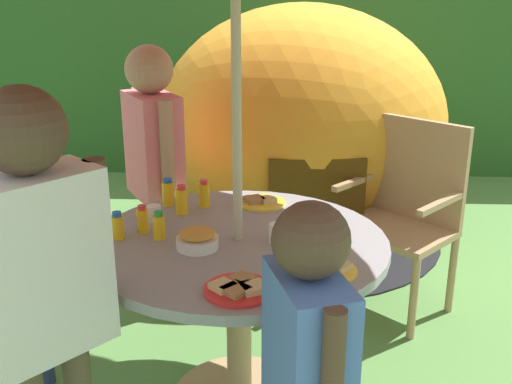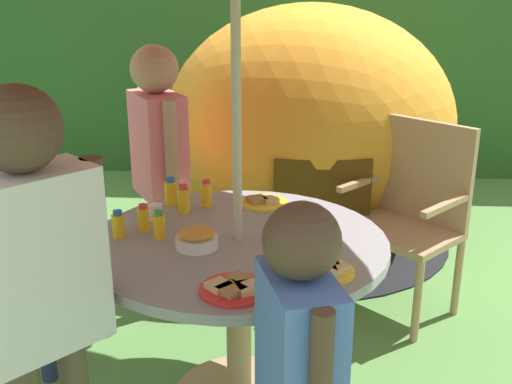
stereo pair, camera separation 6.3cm
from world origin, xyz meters
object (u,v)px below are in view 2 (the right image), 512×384
plate_near_left (263,202)px  juice_bottle_far_right (184,200)px  juice_bottle_mid_right (118,225)px  juice_bottle_near_right (206,194)px  child_in_pink_shirt (158,146)px  juice_bottle_center_front (159,225)px  cup_far (277,233)px  dome_tent (309,127)px  juice_bottle_far_left (144,219)px  plate_mid_left (235,288)px  child_in_blue_shirt (299,354)px  garden_table (238,276)px  child_in_white_shirt (35,263)px  wooden_chair (412,207)px  cup_near (156,212)px  child_in_yellow_shirt (18,231)px  plate_front_edge (327,269)px  juice_bottle_center_back (171,192)px  snack_bowl (197,238)px

plate_near_left → juice_bottle_far_right: (-0.33, -0.13, 0.05)m
juice_bottle_mid_right → juice_bottle_near_right: bearing=52.1°
child_in_pink_shirt → juice_bottle_center_front: 0.85m
juice_bottle_near_right → cup_far: juice_bottle_near_right is taller
dome_tent → plate_near_left: (-0.22, -1.42, -0.02)m
dome_tent → juice_bottle_far_left: dome_tent is taller
plate_mid_left → child_in_blue_shirt: bearing=-58.9°
juice_bottle_far_left → juice_bottle_center_front: same height
plate_mid_left → garden_table: bearing=94.4°
dome_tent → juice_bottle_far_left: size_ratio=18.57×
dome_tent → plate_near_left: size_ratio=9.72×
child_in_pink_shirt → plate_mid_left: bearing=-8.1°
garden_table → child_in_white_shirt: size_ratio=0.81×
wooden_chair → juice_bottle_mid_right: wooden_chair is taller
child_in_pink_shirt → plate_near_left: bearing=22.5°
child_in_pink_shirt → cup_far: size_ratio=19.23×
child_in_pink_shirt → juice_bottle_far_right: (0.23, -0.55, -0.09)m
garden_table → cup_near: 0.44m
wooden_chair → cup_near: 1.40m
wooden_chair → dome_tent: 1.09m
child_in_yellow_shirt → cup_near: (0.56, 0.08, 0.07)m
plate_front_edge → juice_bottle_center_back: 0.92m
cup_far → juice_bottle_center_front: bearing=178.2°
juice_bottle_far_left → juice_bottle_mid_right: size_ratio=1.03×
garden_table → plate_front_edge: bearing=-39.3°
juice_bottle_far_left → plate_near_left: bearing=37.4°
wooden_chair → child_in_yellow_shirt: bearing=-112.6°
garden_table → juice_bottle_center_back: 0.54m
plate_front_edge → juice_bottle_center_front: 0.68m
child_in_pink_shirt → juice_bottle_mid_right: 0.84m
plate_front_edge → plate_mid_left: bearing=-152.2°
child_in_yellow_shirt → cup_far: (1.07, -0.12, 0.07)m
garden_table → juice_bottle_far_left: size_ratio=10.28×
dome_tent → juice_bottle_far_left: bearing=-115.6°
child_in_blue_shirt → juice_bottle_center_back: 1.26m
cup_far → plate_front_edge: bearing=-54.2°
child_in_pink_shirt → cup_far: (0.64, -0.84, -0.11)m
plate_near_left → plate_front_edge: 0.71m
wooden_chair → juice_bottle_near_right: bearing=-108.8°
snack_bowl → plate_near_left: 0.54m
garden_table → juice_bottle_mid_right: bearing=-178.0°
child_in_pink_shirt → juice_bottle_far_left: bearing=-22.8°
child_in_white_shirt → child_in_pink_shirt: bearing=39.4°
plate_near_left → child_in_blue_shirt: bearing=-82.1°
child_in_white_shirt → cup_near: size_ratio=21.06×
child_in_yellow_shirt → child_in_pink_shirt: bearing=64.7°
garden_table → child_in_white_shirt: (-0.53, -0.60, 0.33)m
child_in_white_shirt → child_in_blue_shirt: (0.76, -0.16, -0.16)m
juice_bottle_center_back → snack_bowl: bearing=-67.5°
wooden_chair → child_in_pink_shirt: (-1.31, -0.08, 0.33)m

